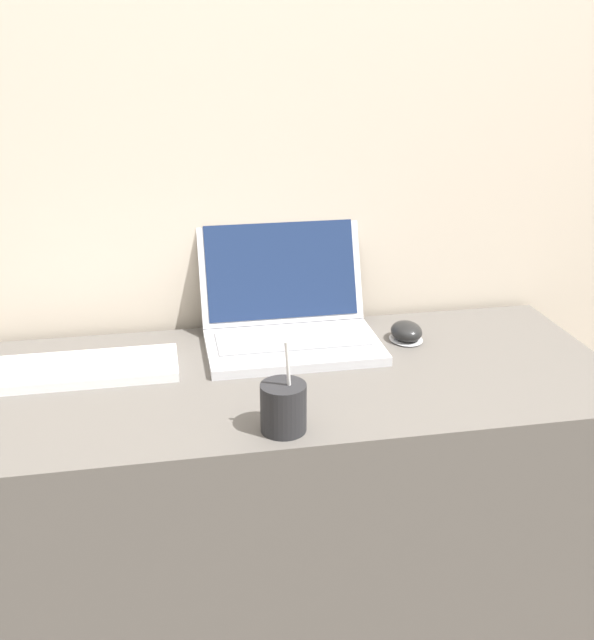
% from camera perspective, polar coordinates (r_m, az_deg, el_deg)
% --- Properties ---
extents(wall_back, '(7.00, 0.04, 2.50)m').
position_cam_1_polar(wall_back, '(1.67, -2.06, 16.42)').
color(wall_back, beige).
rests_on(wall_back, ground_plane).
extents(desk, '(1.28, 0.56, 0.75)m').
position_cam_1_polar(desk, '(1.70, 0.07, -15.58)').
color(desk, '#5B5651').
rests_on(desk, ground_plane).
extents(laptop, '(0.37, 0.32, 0.25)m').
position_cam_1_polar(laptop, '(1.63, -0.65, 0.28)').
color(laptop, silver).
rests_on(laptop, desk).
extents(drink_cup, '(0.08, 0.08, 0.17)m').
position_cam_1_polar(drink_cup, '(1.28, -1.04, -6.59)').
color(drink_cup, '#232326').
rests_on(drink_cup, desk).
extents(computer_mouse, '(0.07, 0.09, 0.04)m').
position_cam_1_polar(computer_mouse, '(1.67, 8.33, -0.94)').
color(computer_mouse, '#B2B2B7').
rests_on(computer_mouse, desk).
extents(external_keyboard, '(0.41, 0.15, 0.02)m').
position_cam_1_polar(external_keyboard, '(1.56, -16.69, -3.67)').
color(external_keyboard, silver).
rests_on(external_keyboard, desk).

